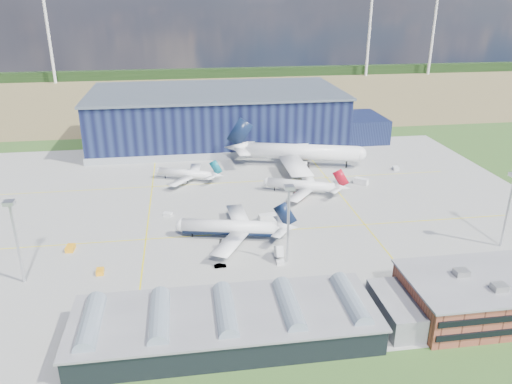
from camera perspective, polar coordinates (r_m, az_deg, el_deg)
name	(u,v)px	position (r m, az deg, el deg)	size (l,w,h in m)	color
ground	(239,220)	(166.33, -1.93, -3.17)	(600.00, 600.00, 0.00)	#385A21
apron	(236,208)	(175.39, -2.31, -1.79)	(220.00, 160.00, 0.08)	gray
farmland	(204,95)	(376.81, -5.92, 10.98)	(600.00, 220.00, 0.01)	#917A4E
treeline	(199,73)	(454.98, -6.49, 13.33)	(600.00, 8.00, 8.00)	black
hangar	(222,119)	(252.32, -3.87, 8.34)	(145.00, 62.00, 26.10)	black
ops_building	(502,294)	(132.33, 26.31, -10.36)	(46.00, 23.00, 10.90)	brown
glass_concourse	(242,321)	(112.29, -1.62, -14.55)	(78.00, 23.00, 8.60)	black
light_mast_west	(14,229)	(138.68, -25.92, -3.81)	(2.60, 2.60, 23.00)	silver
light_mast_center	(288,212)	(134.47, 3.73, -2.29)	(2.60, 2.60, 23.00)	silver
light_mast_east	(510,198)	(160.60, 27.05, -0.63)	(2.60, 2.60, 23.00)	silver
airliner_navy	(230,220)	(151.36, -2.98, -3.25)	(37.96, 37.14, 12.38)	white
airliner_red	(302,180)	(186.31, 5.23, 1.34)	(32.77, 32.06, 10.69)	white
airliner_widebody	(302,144)	(215.16, 5.29, 5.48)	(61.52, 60.18, 20.06)	white
airliner_regional	(186,169)	(200.81, -8.04, 2.57)	(29.05, 28.42, 9.47)	white
gse_tug_a	(70,248)	(156.47, -20.45, -6.04)	(2.25, 3.68, 1.53)	#FFA316
gse_tug_b	(100,272)	(141.86, -17.39, -8.67)	(1.97, 2.96, 1.28)	#FFA316
gse_van_a	(267,218)	(164.84, 1.27, -2.94)	(2.44, 5.60, 2.44)	silver
gse_cart_a	(396,168)	(220.61, 15.68, 2.62)	(2.25, 3.38, 1.47)	silver
gse_van_b	(361,181)	(200.48, 11.92, 1.20)	(2.45, 5.35, 2.45)	silver
gse_tug_c	(306,165)	(218.26, 5.71, 3.13)	(1.97, 3.15, 1.38)	#FFA316
gse_cart_b	(168,214)	(171.27, -10.06, -2.52)	(1.89, 2.83, 1.23)	silver
gse_van_c	(511,272)	(150.50, 27.17, -8.09)	(2.62, 5.46, 2.62)	silver
airstair	(279,254)	(141.90, 2.61, -7.15)	(1.97, 4.94, 3.16)	silver
car_a	(377,290)	(131.71, 13.66, -10.79)	(1.51, 3.75, 1.28)	#99999E
car_b	(220,266)	(138.70, -4.11, -8.41)	(1.17, 3.37, 1.11)	#99999E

